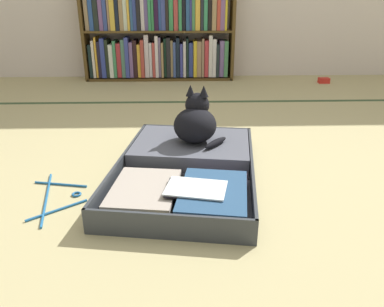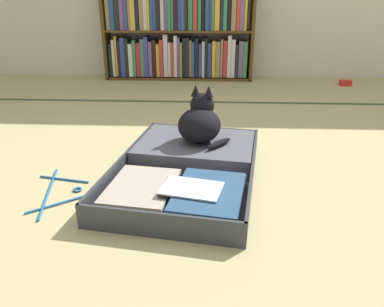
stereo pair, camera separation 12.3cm
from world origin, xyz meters
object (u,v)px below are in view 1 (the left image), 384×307
bookshelf (158,34)px  clothes_hanger (56,197)px  open_suitcase (188,166)px  black_cat (196,122)px  small_red_pouch (324,80)px

bookshelf → clothes_hanger: size_ratio=3.32×
bookshelf → open_suitcase: (0.24, -2.22, -0.40)m
bookshelf → black_cat: bookshelf is taller
clothes_hanger → black_cat: bearing=32.7°
bookshelf → small_red_pouch: (1.61, -0.24, -0.42)m
black_cat → clothes_hanger: bearing=-147.3°
open_suitcase → small_red_pouch: size_ratio=10.12×
bookshelf → open_suitcase: 2.26m
bookshelf → small_red_pouch: bookshelf is taller
open_suitcase → bookshelf: bearing=96.2°
bookshelf → black_cat: bearing=-82.0°
bookshelf → open_suitcase: bookshelf is taller
bookshelf → small_red_pouch: size_ratio=14.63×
black_cat → small_red_pouch: bearing=53.5°
bookshelf → open_suitcase: bearing=-83.8°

